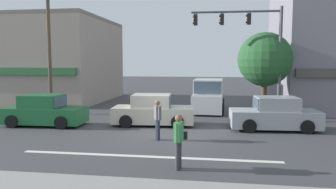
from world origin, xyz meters
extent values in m
plane|color=#3D3D3F|center=(0.00, 0.00, 0.00)|extent=(120.00, 120.00, 0.00)
cube|color=silver|center=(0.00, -3.50, 0.00)|extent=(9.00, 0.24, 0.01)
cube|color=gray|center=(-12.85, 11.99, 3.26)|extent=(12.00, 10.06, 6.52)
cube|color=slate|center=(-12.85, 11.99, 6.67)|extent=(12.00, 10.06, 0.30)
cylinder|color=#4C3823|center=(5.02, 5.30, 1.11)|extent=(0.32, 0.32, 2.22)
sphere|color=#235128|center=(5.02, 5.30, 3.38)|extent=(3.10, 3.10, 3.10)
cylinder|color=brown|center=(-7.97, 4.88, 3.75)|extent=(0.22, 0.22, 7.50)
cylinder|color=#47474C|center=(5.66, 4.29, 3.10)|extent=(0.18, 0.18, 6.20)
cylinder|color=#47474C|center=(3.26, 4.25, 5.95)|extent=(4.80, 0.21, 0.12)
cube|color=black|center=(3.98, 4.26, 5.55)|extent=(0.20, 0.24, 0.60)
sphere|color=black|center=(3.86, 4.26, 5.73)|extent=(0.12, 0.12, 0.12)
sphere|color=orange|center=(3.86, 4.26, 5.55)|extent=(0.12, 0.12, 0.12)
sphere|color=black|center=(3.86, 4.26, 5.37)|extent=(0.12, 0.12, 0.12)
cube|color=black|center=(2.54, 4.23, 5.55)|extent=(0.20, 0.24, 0.60)
sphere|color=black|center=(2.42, 4.23, 5.73)|extent=(0.12, 0.12, 0.12)
sphere|color=orange|center=(2.42, 4.23, 5.55)|extent=(0.12, 0.12, 0.12)
sphere|color=black|center=(2.42, 4.23, 5.37)|extent=(0.12, 0.12, 0.12)
cube|color=black|center=(1.10, 4.20, 5.55)|extent=(0.20, 0.24, 0.60)
sphere|color=black|center=(0.98, 4.20, 5.73)|extent=(0.12, 0.12, 0.12)
sphere|color=orange|center=(0.98, 4.20, 5.55)|extent=(0.12, 0.12, 0.12)
sphere|color=black|center=(0.98, 4.20, 5.37)|extent=(0.12, 0.12, 0.12)
cube|color=#B7B29E|center=(-0.89, 2.13, 0.54)|extent=(4.22, 2.01, 0.80)
cube|color=#B7B29E|center=(-0.99, 2.12, 1.26)|extent=(2.01, 1.70, 0.64)
cube|color=#475666|center=(-0.02, 2.20, 1.26)|extent=(0.17, 1.44, 0.54)
cylinder|color=black|center=(0.32, 3.08, 0.32)|extent=(0.65, 0.23, 0.64)
cylinder|color=black|center=(0.45, 1.38, 0.32)|extent=(0.65, 0.23, 0.64)
cylinder|color=black|center=(-2.22, 2.88, 0.32)|extent=(0.65, 0.23, 0.64)
cylinder|color=black|center=(-2.09, 1.19, 0.32)|extent=(0.65, 0.23, 0.64)
cube|color=#999EA3|center=(5.03, 1.80, 0.54)|extent=(4.19, 1.93, 0.80)
cube|color=#999EA3|center=(5.13, 1.80, 1.26)|extent=(1.98, 1.66, 0.64)
cube|color=#475666|center=(4.16, 1.75, 1.26)|extent=(0.14, 1.44, 0.54)
cylinder|color=black|center=(3.81, 0.88, 0.32)|extent=(0.65, 0.22, 0.64)
cylinder|color=black|center=(3.71, 2.57, 0.32)|extent=(0.65, 0.22, 0.64)
cylinder|color=black|center=(6.34, 1.02, 0.32)|extent=(0.65, 0.22, 0.64)
cylinder|color=black|center=(6.25, 2.72, 0.32)|extent=(0.65, 0.22, 0.64)
cube|color=#1E6033|center=(-6.37, 1.21, 0.54)|extent=(4.14, 1.81, 0.80)
cube|color=#1E6033|center=(-6.47, 1.20, 1.26)|extent=(1.94, 1.61, 0.64)
cube|color=#475666|center=(-5.50, 1.23, 1.26)|extent=(0.10, 1.44, 0.54)
cylinder|color=black|center=(-5.12, 2.09, 0.32)|extent=(0.64, 0.20, 0.64)
cylinder|color=black|center=(-5.07, 0.39, 0.32)|extent=(0.64, 0.20, 0.64)
cylinder|color=black|center=(-7.66, 2.02, 0.32)|extent=(0.64, 0.20, 0.64)
cylinder|color=black|center=(-7.61, 0.32, 0.32)|extent=(0.64, 0.20, 0.64)
cube|color=silver|center=(1.78, 7.35, 0.66)|extent=(1.97, 4.65, 1.10)
cube|color=silver|center=(1.78, 7.65, 1.66)|extent=(1.89, 3.25, 0.90)
cube|color=#475666|center=(1.74, 6.03, 1.66)|extent=(1.66, 0.11, 0.76)
cylinder|color=black|center=(2.65, 5.89, 0.36)|extent=(0.22, 0.73, 0.72)
cylinder|color=black|center=(0.82, 5.95, 0.36)|extent=(0.22, 0.73, 0.72)
cylinder|color=black|center=(2.74, 8.74, 0.36)|extent=(0.22, 0.73, 0.72)
cylinder|color=black|center=(0.90, 8.80, 0.36)|extent=(0.22, 0.73, 0.72)
cylinder|color=#333338|center=(1.19, -4.75, 0.43)|extent=(0.14, 0.14, 0.86)
cylinder|color=#333338|center=(1.22, -4.57, 0.43)|extent=(0.14, 0.14, 0.86)
cube|color=#3F8C4C|center=(1.20, -4.66, 1.15)|extent=(0.28, 0.39, 0.58)
sphere|color=brown|center=(1.20, -4.66, 1.56)|extent=(0.22, 0.22, 0.22)
cylinder|color=#3F8C4C|center=(1.16, -4.90, 1.15)|extent=(0.09, 0.09, 0.56)
cylinder|color=#3F8C4C|center=(1.24, -4.43, 1.15)|extent=(0.09, 0.09, 0.56)
cube|color=black|center=(1.29, -4.35, 0.98)|extent=(0.30, 0.16, 0.24)
cylinder|color=#232838|center=(-0.12, -0.99, 0.43)|extent=(0.14, 0.14, 0.86)
cylinder|color=#232838|center=(-0.05, -1.15, 0.43)|extent=(0.14, 0.14, 0.86)
cube|color=slate|center=(-0.08, -1.07, 1.15)|extent=(0.35, 0.42, 0.58)
sphere|color=brown|center=(-0.08, -1.07, 1.56)|extent=(0.22, 0.22, 0.22)
cylinder|color=slate|center=(-0.19, -0.86, 1.15)|extent=(0.09, 0.09, 0.56)
cylinder|color=slate|center=(0.02, -1.29, 1.15)|extent=(0.09, 0.09, 0.56)
camera|label=1|loc=(2.31, -14.18, 3.20)|focal=35.00mm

